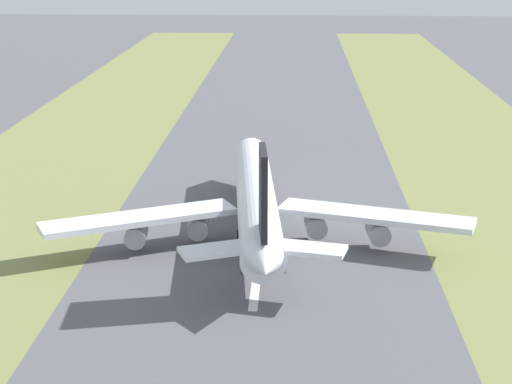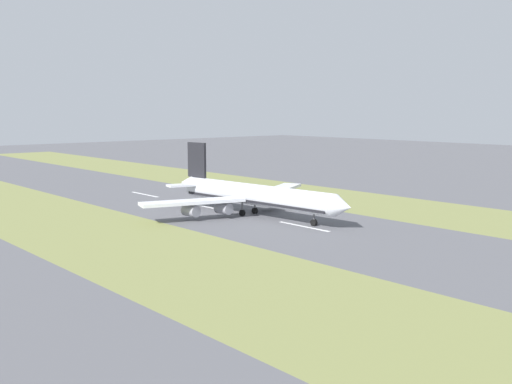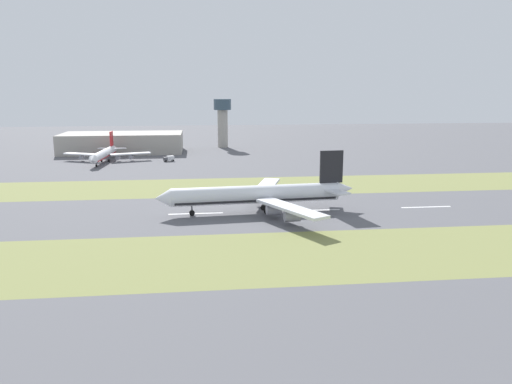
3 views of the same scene
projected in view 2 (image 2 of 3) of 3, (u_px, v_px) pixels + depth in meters
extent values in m
plane|color=#56565B|center=(244.00, 215.00, 174.82)|extent=(800.00, 800.00, 0.00)
cube|color=olive|center=(345.00, 199.00, 204.23)|extent=(40.00, 600.00, 0.01)
cube|color=olive|center=(103.00, 236.00, 145.40)|extent=(40.00, 600.00, 0.01)
cube|color=silver|center=(145.00, 194.00, 216.40)|extent=(1.20, 18.00, 0.01)
cube|color=silver|center=(212.00, 208.00, 186.62)|extent=(1.20, 18.00, 0.01)
cube|color=silver|center=(304.00, 226.00, 156.84)|extent=(1.20, 18.00, 0.01)
cylinder|color=silver|center=(256.00, 195.00, 171.47)|extent=(10.41, 56.30, 6.00)
cone|color=silver|center=(343.00, 207.00, 150.41)|extent=(6.26, 5.45, 5.88)
cone|color=silver|center=(187.00, 183.00, 192.76)|extent=(5.56, 6.38, 5.10)
cube|color=black|center=(256.00, 200.00, 171.69)|extent=(9.94, 54.04, 0.70)
cube|color=silver|center=(278.00, 190.00, 189.01)|extent=(28.62, 18.33, 0.90)
cube|color=silver|center=(193.00, 202.00, 164.14)|extent=(29.46, 14.42, 0.90)
cylinder|color=#93939E|center=(267.00, 201.00, 181.08)|extent=(3.57, 5.04, 3.20)
cylinder|color=#93939E|center=(279.00, 197.00, 189.89)|extent=(3.57, 5.04, 3.20)
cylinder|color=#93939E|center=(224.00, 208.00, 168.29)|extent=(3.57, 5.04, 3.20)
cylinder|color=#93939E|center=(191.00, 211.00, 164.31)|extent=(3.57, 5.04, 3.20)
cube|color=black|center=(197.00, 160.00, 188.27)|extent=(1.43, 8.04, 11.00)
cube|color=silver|center=(210.00, 182.00, 193.19)|extent=(10.92, 7.90, 0.60)
cube|color=silver|center=(184.00, 185.00, 185.38)|extent=(10.75, 6.61, 0.60)
cylinder|color=#59595E|center=(314.00, 217.00, 157.28)|extent=(0.50, 0.50, 3.20)
cylinder|color=black|center=(314.00, 223.00, 157.50)|extent=(1.04, 1.87, 1.80)
cylinder|color=#59595E|center=(255.00, 205.00, 175.89)|extent=(0.50, 0.50, 3.20)
cylinder|color=black|center=(255.00, 211.00, 176.11)|extent=(1.04, 1.87, 1.80)
cylinder|color=#59595E|center=(242.00, 207.00, 172.20)|extent=(0.50, 0.50, 3.20)
cylinder|color=black|center=(242.00, 213.00, 172.41)|extent=(1.04, 1.87, 1.80)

